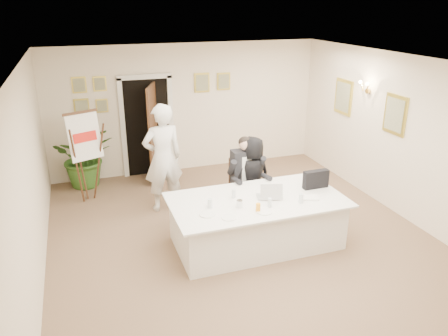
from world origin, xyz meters
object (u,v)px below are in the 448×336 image
at_px(conference_table, 256,221).
at_px(oj_glass, 258,208).
at_px(seated_man, 245,176).
at_px(flip_chart, 85,162).
at_px(laptop_bag, 316,179).
at_px(standing_woman, 252,176).
at_px(standing_man, 163,158).
at_px(laptop, 268,189).
at_px(steel_jug, 240,204).
at_px(potted_palm, 85,156).
at_px(paper_stack, 309,197).

relative_size(conference_table, oj_glass, 20.64).
xyz_separation_m(seated_man, flip_chart, (-2.64, 1.47, 0.07)).
height_order(laptop_bag, oj_glass, laptop_bag).
bearing_deg(conference_table, standing_woman, 71.48).
xyz_separation_m(standing_man, laptop, (1.29, -1.70, -0.08)).
bearing_deg(steel_jug, conference_table, 25.60).
bearing_deg(standing_man, flip_chart, -38.13).
bearing_deg(laptop_bag, seated_man, 131.92).
height_order(potted_palm, steel_jug, potted_palm).
bearing_deg(laptop, laptop_bag, 21.82).
bearing_deg(potted_palm, standing_woman, -39.93).
height_order(seated_man, laptop_bag, seated_man).
distance_m(standing_man, oj_glass, 2.32).
bearing_deg(standing_man, steel_jug, 104.31).
xyz_separation_m(seated_man, laptop_bag, (0.85, -0.93, 0.19)).
relative_size(conference_table, steel_jug, 24.39).
height_order(conference_table, flip_chart, flip_chart).
relative_size(flip_chart, laptop, 4.84).
bearing_deg(steel_jug, standing_woman, 59.59).
distance_m(flip_chart, laptop_bag, 4.24).
height_order(laptop, laptop_bag, laptop_bag).
bearing_deg(paper_stack, laptop_bag, 47.90).
distance_m(standing_woman, oj_glass, 1.50).
xyz_separation_m(seated_man, potted_palm, (-2.62, 2.29, -0.09)).
distance_m(conference_table, paper_stack, 0.89).
height_order(standing_man, oj_glass, standing_man).
xyz_separation_m(laptop, steel_jug, (-0.54, -0.19, -0.08)).
height_order(conference_table, laptop, laptop).
bearing_deg(standing_woman, laptop, 71.05).
bearing_deg(standing_man, paper_stack, 126.39).
bearing_deg(flip_chart, oj_glass, -51.96).
bearing_deg(laptop_bag, standing_woman, 127.73).
distance_m(paper_stack, oj_glass, 0.94).
height_order(standing_woman, potted_palm, standing_woman).
xyz_separation_m(conference_table, potted_palm, (-2.41, 3.31, 0.25)).
height_order(laptop_bag, paper_stack, laptop_bag).
xyz_separation_m(potted_palm, steel_jug, (2.05, -3.48, 0.19)).
distance_m(laptop, steel_jug, 0.58).
relative_size(flip_chart, paper_stack, 6.16).
bearing_deg(paper_stack, steel_jug, 176.59).
distance_m(standing_woman, steel_jug, 1.38).
xyz_separation_m(conference_table, steel_jug, (-0.36, -0.17, 0.44)).
xyz_separation_m(flip_chart, potted_palm, (0.02, 0.82, -0.16)).
relative_size(seated_man, oj_glass, 11.24).
bearing_deg(conference_table, laptop_bag, 5.10).
relative_size(laptop, steel_jug, 3.27).
distance_m(paper_stack, steel_jug, 1.12).
bearing_deg(standing_man, laptop_bag, 135.89).
bearing_deg(laptop, steel_jug, -144.52).
height_order(conference_table, laptop_bag, laptop_bag).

